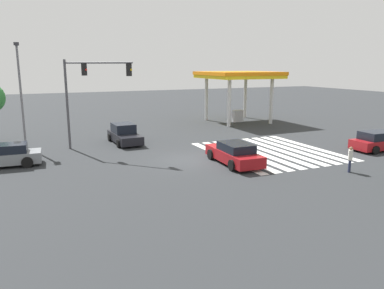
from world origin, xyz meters
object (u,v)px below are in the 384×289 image
car_1 (378,141)px  car_2 (234,154)px  street_light_pole_a (20,86)px  pedestrian (350,158)px  car_3 (124,134)px  traffic_signal_mast (85,86)px  car_0 (5,156)px

car_1 → car_2: size_ratio=0.85×
car_2 → street_light_pole_a: street_light_pole_a is taller
pedestrian → car_3: bearing=-12.8°
car_3 → street_light_pole_a: (1.59, 7.35, 4.00)m
car_1 → car_3: 19.44m
traffic_signal_mast → car_0: (-2.42, 5.45, -4.02)m
pedestrian → street_light_pole_a: bearing=-0.3°
car_2 → street_light_pole_a: (10.94, 12.11, 4.04)m
traffic_signal_mast → pedestrian: traffic_signal_mast is taller
traffic_signal_mast → pedestrian: bearing=2.0°
car_1 → pedestrian: (-3.44, 6.47, 0.17)m
traffic_signal_mast → car_1: size_ratio=1.57×
car_0 → car_3: (4.01, -8.58, 0.03)m
pedestrian → street_light_pole_a: size_ratio=0.20×
car_0 → street_light_pole_a: 7.00m
car_0 → pedestrian: 20.99m
pedestrian → car_2: bearing=0.8°
car_2 → street_light_pole_a: bearing=50.2°
traffic_signal_mast → pedestrian: 18.34m
car_3 → car_0: bearing=-66.7°
car_0 → street_light_pole_a: bearing=-98.8°
car_0 → car_3: 9.47m
car_3 → pedestrian: bearing=34.1°
car_1 → pedestrian: 7.33m
car_1 → street_light_pole_a: street_light_pole_a is taller
car_0 → pedestrian: bearing=155.7°
car_0 → car_3: size_ratio=0.96×
traffic_signal_mast → car_1: 21.83m
car_3 → car_1: bearing=56.1°
traffic_signal_mast → car_1: bearing=20.8°
car_1 → car_3: size_ratio=0.92×
car_1 → pedestrian: size_ratio=2.73×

